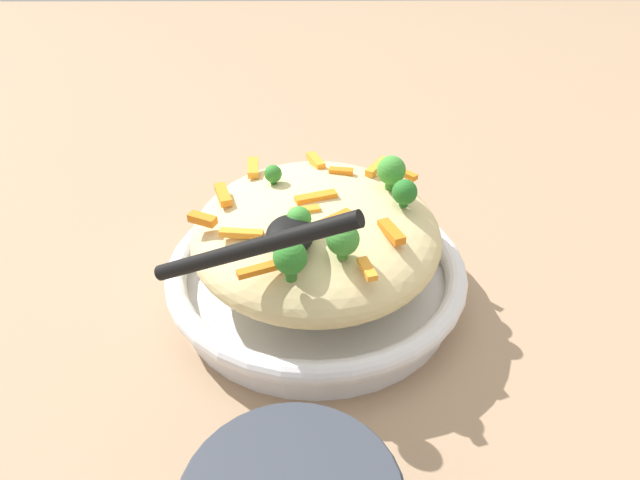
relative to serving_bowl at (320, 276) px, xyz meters
The scene contains 24 objects.
ground_plane 0.03m from the serving_bowl, ahead, with size 2.40×2.40×0.00m, color #9E7F60.
serving_bowl is the anchor object (origin of this frame).
pasta_mound 0.05m from the serving_bowl, ahead, with size 0.25×0.24×0.08m, color #DBC689.
carrot_piece_0 0.12m from the serving_bowl, 126.65° to the left, with size 0.04×0.01×0.01m, color orange.
carrot_piece_1 0.14m from the serving_bowl, 157.47° to the right, with size 0.03×0.01×0.01m, color orange.
carrot_piece_2 0.09m from the serving_bowl, 154.50° to the left, with size 0.03×0.01×0.01m, color orange.
carrot_piece_3 0.12m from the serving_bowl, ahead, with size 0.03×0.01×0.01m, color orange.
carrot_piece_4 0.12m from the serving_bowl, 126.14° to the right, with size 0.03×0.01×0.01m, color orange.
carrot_piece_5 0.09m from the serving_bowl, 48.11° to the left, with size 0.04×0.01×0.01m, color orange.
carrot_piece_6 0.13m from the serving_bowl, 42.95° to the left, with size 0.03×0.01×0.01m, color orange.
carrot_piece_7 0.10m from the serving_bowl, 152.10° to the right, with size 0.03×0.01×0.01m, color orange.
carrot_piece_8 0.14m from the serving_bowl, 155.98° to the left, with size 0.04×0.01×0.01m, color orange.
carrot_piece_9 0.14m from the serving_bowl, 104.82° to the left, with size 0.03×0.01×0.01m, color orange.
carrot_piece_10 0.12m from the serving_bowl, 79.86° to the left, with size 0.04×0.01×0.01m, color orange.
carrot_piece_11 0.13m from the serving_bowl, 42.15° to the right, with size 0.04×0.01×0.01m, color orange.
carrot_piece_12 0.14m from the serving_bowl, 54.50° to the right, with size 0.04×0.01×0.01m, color orange.
carrot_piece_13 0.11m from the serving_bowl, 24.01° to the right, with size 0.02×0.01×0.01m, color orange.
broccoli_floret_0 0.13m from the serving_bowl, 89.74° to the right, with size 0.02×0.02×0.03m.
broccoli_floret_1 0.13m from the serving_bowl, 66.10° to the right, with size 0.03×0.03×0.03m.
broccoli_floret_2 0.11m from the serving_bowl, 49.56° to the left, with size 0.02×0.02×0.02m.
broccoli_floret_3 0.15m from the serving_bowl, 169.50° to the left, with size 0.03×0.03×0.03m.
broccoli_floret_4 0.13m from the serving_bowl, 164.63° to the right, with size 0.03×0.03×0.03m.
broccoli_floret_5 0.11m from the serving_bowl, 162.77° to the left, with size 0.02×0.02×0.02m.
serving_spoon 0.15m from the serving_bowl, 162.03° to the left, with size 0.13×0.15×0.09m.
Camera 1 is at (-0.47, 0.00, 0.41)m, focal length 33.36 mm.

